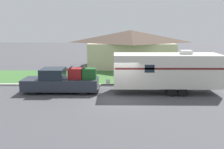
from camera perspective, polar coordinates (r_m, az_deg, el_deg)
name	(u,v)px	position (r m, az deg, el deg)	size (l,w,h in m)	color
ground_plane	(121,98)	(17.80, 2.00, -5.43)	(120.00, 120.00, 0.00)	#47474C
curb_strip	(120,85)	(21.41, 1.79, -2.40)	(80.00, 0.30, 0.14)	beige
lawn_strip	(119,77)	(24.98, 1.64, -0.57)	(80.00, 7.00, 0.03)	#3D6B33
house_across_street	(130,48)	(31.36, 4.22, 6.09)	(10.99, 7.07, 4.54)	beige
pickup_truck	(62,81)	(19.58, -11.43, -1.51)	(5.83, 2.00, 2.00)	black
travel_trailer	(166,70)	(19.36, 12.30, 1.00)	(8.94, 2.48, 3.25)	black
mailbox	(136,72)	(21.81, 5.51, 0.50)	(0.48, 0.20, 1.40)	brown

